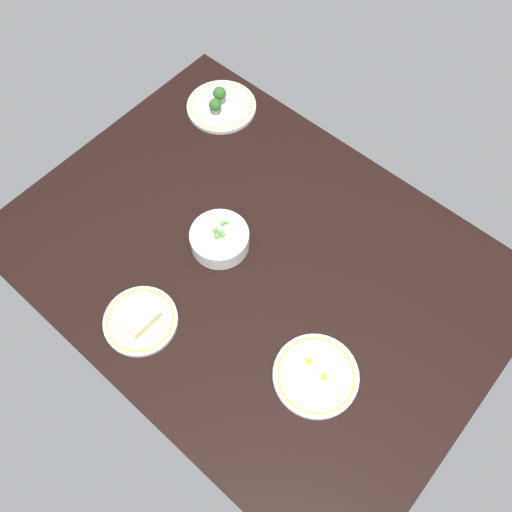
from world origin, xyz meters
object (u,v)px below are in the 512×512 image
Objects in this scene: plate_broccoli at (221,105)px; plate_eggs at (316,375)px; plate_sandwich at (140,320)px; bowl_peas at (220,239)px.

plate_eggs is at bearing 147.51° from plate_broccoli.
plate_sandwich is at bearing 117.10° from plate_broccoli.
plate_broccoli is at bearing -47.38° from bowl_peas.
plate_sandwich is (-34.71, 67.83, -0.12)cm from plate_broccoli.
plate_eggs is (-42.87, -18.43, -0.21)cm from plate_sandwich.
plate_eggs reaches higher than plate_sandwich.
plate_broccoli is 1.16× the size of plate_sandwich.
plate_broccoli is 1.36× the size of bowl_peas.
bowl_peas is at bearing 132.62° from plate_broccoli.
plate_sandwich is (-0.32, 30.47, -1.78)cm from bowl_peas.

